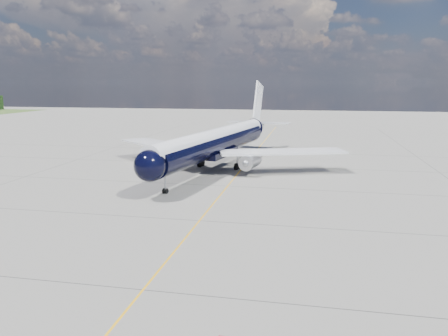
# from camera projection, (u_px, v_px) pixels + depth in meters

# --- Properties ---
(ground) EXTENTS (320.00, 320.00, 0.00)m
(ground) POSITION_uv_depth(u_px,v_px,m) (234.00, 178.00, 62.48)
(ground) COLOR gray
(ground) RESTS_ON ground
(taxiway_centerline) EXTENTS (0.16, 160.00, 0.01)m
(taxiway_centerline) POSITION_uv_depth(u_px,v_px,m) (228.00, 186.00, 57.67)
(taxiway_centerline) COLOR #FFAF0D
(taxiway_centerline) RESTS_ON ground
(main_airliner) EXTENTS (38.89, 47.85, 13.88)m
(main_airliner) POSITION_uv_depth(u_px,v_px,m) (219.00, 141.00, 68.94)
(main_airliner) COLOR black
(main_airliner) RESTS_ON ground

